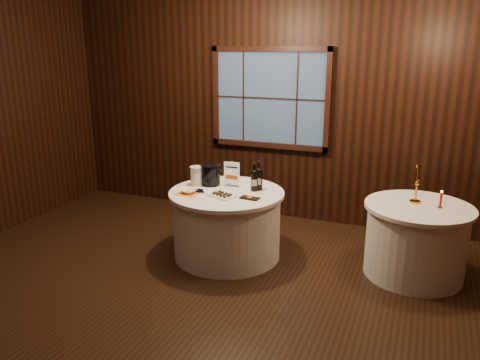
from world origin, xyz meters
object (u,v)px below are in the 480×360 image
at_px(main_table, 227,224).
at_px(port_bottle_left, 254,179).
at_px(port_bottle_right, 259,177).
at_px(chocolate_box, 250,198).
at_px(side_table, 416,240).
at_px(cracker_bowl, 188,191).
at_px(chocolate_plate, 222,195).
at_px(sign_stand, 232,178).
at_px(brass_candlestick, 416,189).
at_px(glass_pitcher, 197,176).
at_px(red_candle, 441,201).
at_px(grape_bunch, 201,191).
at_px(ice_bucket, 211,175).

bearing_deg(main_table, port_bottle_left, 26.77).
relative_size(port_bottle_right, chocolate_box, 1.63).
distance_m(side_table, cracker_bowl, 2.45).
height_order(chocolate_plate, chocolate_box, chocolate_plate).
bearing_deg(chocolate_box, side_table, 20.33).
distance_m(sign_stand, cracker_bowl, 0.54).
relative_size(port_bottle_right, brass_candlestick, 0.81).
bearing_deg(glass_pitcher, sign_stand, 6.24).
height_order(sign_stand, port_bottle_left, port_bottle_left).
height_order(main_table, red_candle, red_candle).
bearing_deg(sign_stand, chocolate_plate, -84.56).
distance_m(main_table, chocolate_plate, 0.44).
distance_m(glass_pitcher, cracker_bowl, 0.33).
distance_m(sign_stand, glass_pitcher, 0.41).
distance_m(port_bottle_right, chocolate_box, 0.37).
relative_size(sign_stand, grape_bunch, 1.82).
bearing_deg(brass_candlestick, main_table, -169.17).
xyz_separation_m(main_table, port_bottle_right, (0.31, 0.20, 0.53)).
height_order(port_bottle_left, glass_pitcher, port_bottle_left).
relative_size(port_bottle_left, red_candle, 1.72).
bearing_deg(side_table, grape_bunch, -169.12).
relative_size(port_bottle_right, red_candle, 1.78).
xyz_separation_m(side_table, chocolate_plate, (-1.97, -0.49, 0.40)).
relative_size(glass_pitcher, cracker_bowl, 1.42).
height_order(side_table, port_bottle_right, port_bottle_right).
xyz_separation_m(chocolate_plate, grape_bunch, (-0.28, 0.05, 0.00)).
bearing_deg(cracker_bowl, chocolate_plate, 4.80).
bearing_deg(grape_bunch, ice_bucket, 92.42).
bearing_deg(red_candle, grape_bunch, -170.27).
height_order(main_table, port_bottle_right, port_bottle_right).
height_order(main_table, brass_candlestick, brass_candlestick).
xyz_separation_m(glass_pitcher, brass_candlestick, (2.37, 0.28, 0.03)).
bearing_deg(chocolate_box, sign_stand, 141.11).
xyz_separation_m(sign_stand, cracker_bowl, (-0.34, -0.41, -0.08)).
xyz_separation_m(glass_pitcher, red_candle, (2.60, 0.19, -0.04)).
xyz_separation_m(side_table, port_bottle_right, (-1.69, -0.10, 0.52)).
relative_size(side_table, port_bottle_right, 3.28).
bearing_deg(ice_bucket, chocolate_plate, -49.41).
bearing_deg(main_table, chocolate_plate, -81.29).
bearing_deg(chocolate_plate, ice_bucket, 130.59).
bearing_deg(grape_bunch, red_candle, 9.73).
distance_m(port_bottle_left, chocolate_plate, 0.42).
bearing_deg(grape_bunch, sign_stand, 53.71).
relative_size(main_table, cracker_bowl, 8.20).
relative_size(side_table, ice_bucket, 4.52).
distance_m(side_table, glass_pitcher, 2.47).
height_order(grape_bunch, red_candle, red_candle).
height_order(chocolate_box, cracker_bowl, cracker_bowl).
xyz_separation_m(side_table, grape_bunch, (-2.25, -0.43, 0.40)).
relative_size(sign_stand, brass_candlestick, 0.74).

